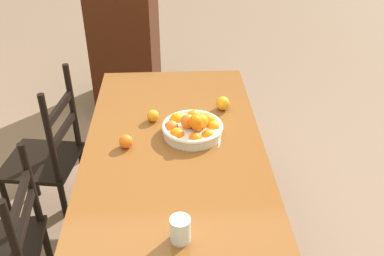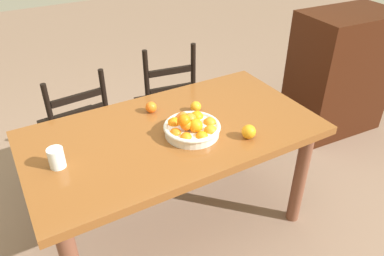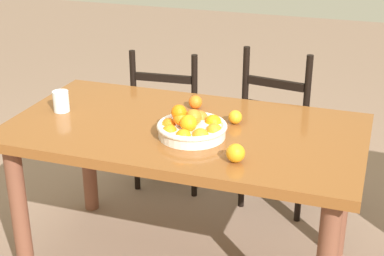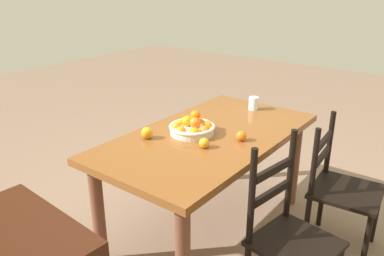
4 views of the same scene
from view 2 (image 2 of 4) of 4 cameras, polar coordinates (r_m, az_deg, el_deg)
name	(u,v)px [view 2 (image 2 of 4)]	position (r m, az deg, el deg)	size (l,w,h in m)	color
ground_plane	(176,224)	(2.60, -2.39, -14.42)	(12.00, 12.00, 0.00)	#816653
dining_table	(174,145)	(2.16, -2.78, -2.59)	(1.64, 0.88, 0.76)	brown
chair_near_window	(77,129)	(2.83, -17.13, -0.12)	(0.46, 0.46, 0.91)	black
chair_by_cabinet	(166,107)	(2.96, -3.93, 3.27)	(0.46, 0.46, 0.99)	black
cabinet	(339,73)	(3.54, 21.51, 7.78)	(0.80, 0.50, 1.07)	#361609
fruit_bowl	(192,128)	(2.03, -0.04, 0.07)	(0.31, 0.31, 0.15)	silver
orange_loose_0	(151,107)	(2.26, -6.26, 3.17)	(0.07, 0.07, 0.07)	orange
orange_loose_1	(196,107)	(2.25, 0.57, 3.28)	(0.06, 0.06, 0.06)	orange
orange_loose_2	(249,132)	(2.03, 8.64, -0.57)	(0.08, 0.08, 0.08)	orange
drinking_glass	(56,158)	(1.91, -19.96, -4.30)	(0.08, 0.08, 0.10)	silver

